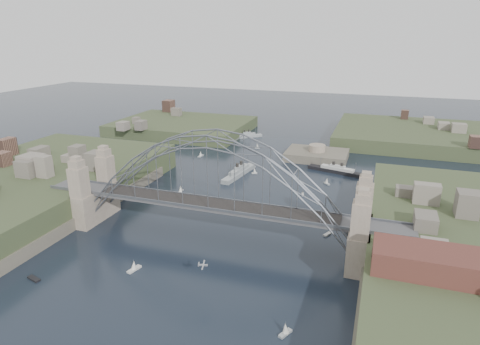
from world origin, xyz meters
name	(u,v)px	position (x,y,z in m)	size (l,w,h in m)	color
ground	(214,238)	(0.00, 0.00, 0.00)	(500.00, 500.00, 0.00)	black
bridge	(213,187)	(0.00, 0.00, 12.32)	(84.00, 13.80, 24.60)	#4C4C4F
shore_west	(16,199)	(-57.32, 0.00, 1.97)	(50.50, 90.00, 12.00)	#374325
headland_nw	(183,130)	(-55.00, 95.00, 0.50)	(60.00, 45.00, 9.00)	#374325
headland_ne	(421,140)	(50.00, 110.00, 0.75)	(70.00, 55.00, 9.50)	#374325
fort_island	(316,160)	(12.00, 70.00, -0.34)	(22.00, 16.00, 9.40)	#585345
wharf_shed	(439,263)	(44.00, -14.00, 10.00)	(20.00, 8.00, 4.00)	#592D26
naval_cruiser_near	(239,172)	(-8.98, 43.36, 0.94)	(5.34, 20.37, 6.06)	#9BA2A3
naval_cruiser_far	(247,136)	(-22.75, 93.13, 0.75)	(12.22, 10.53, 4.80)	#9BA2A3
ocean_liner	(337,171)	(21.07, 56.28, 0.77)	(20.16, 7.97, 4.95)	black
aeroplane	(202,265)	(6.17, -20.22, 5.82)	(1.78, 3.13, 0.46)	#9D9EA4
small_boat_a	(181,189)	(-20.26, 23.48, 0.79)	(1.51, 2.94, 2.38)	beige
small_boat_b	(303,194)	(14.04, 32.53, 0.30)	(0.97, 1.77, 1.43)	beige
small_boat_c	(134,267)	(-9.75, -17.58, 0.74)	(1.71, 3.26, 2.38)	beige
small_boat_d	(327,182)	(19.26, 44.08, 0.86)	(2.23, 2.34, 2.38)	beige
small_boat_e	(201,155)	(-29.83, 59.06, 0.69)	(1.20, 3.41, 2.38)	beige
small_boat_f	(255,171)	(-4.73, 46.47, 0.98)	(1.90, 1.33, 2.38)	beige
small_boat_g	(285,330)	(22.51, -25.89, 0.84)	(1.85, 2.65, 2.38)	beige
small_boat_h	(257,146)	(-12.93, 76.90, 0.97)	(1.90, 1.47, 2.38)	beige
small_boat_i	(327,234)	(24.12, 9.90, 0.15)	(1.71, 2.49, 0.45)	beige
small_boat_j	(34,279)	(-25.87, -26.63, 0.15)	(3.14, 1.75, 0.45)	beige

